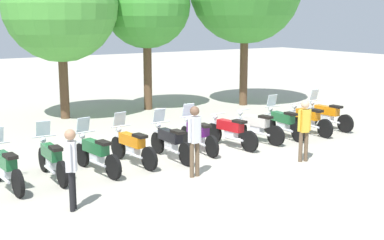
% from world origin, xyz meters
% --- Properties ---
extents(ground_plane, '(80.00, 80.00, 0.00)m').
position_xyz_m(ground_plane, '(0.00, 0.00, 0.00)').
color(ground_plane, '#ADA899').
extents(motorcycle_0, '(0.62, 2.19, 1.37)m').
position_xyz_m(motorcycle_0, '(-5.69, -0.24, 0.52)').
color(motorcycle_0, black).
rests_on(motorcycle_0, ground_plane).
extents(motorcycle_1, '(0.62, 2.19, 1.37)m').
position_xyz_m(motorcycle_1, '(-4.55, -0.10, 0.52)').
color(motorcycle_1, black).
rests_on(motorcycle_1, ground_plane).
extents(motorcycle_2, '(0.62, 2.18, 1.37)m').
position_xyz_m(motorcycle_2, '(-3.42, -0.21, 0.52)').
color(motorcycle_2, black).
rests_on(motorcycle_2, ground_plane).
extents(motorcycle_3, '(0.62, 2.19, 1.37)m').
position_xyz_m(motorcycle_3, '(-2.28, -0.01, 0.52)').
color(motorcycle_3, black).
rests_on(motorcycle_3, ground_plane).
extents(motorcycle_4, '(0.62, 2.19, 1.37)m').
position_xyz_m(motorcycle_4, '(-1.14, -0.13, 0.52)').
color(motorcycle_4, black).
rests_on(motorcycle_4, ground_plane).
extents(motorcycle_5, '(0.62, 2.19, 1.37)m').
position_xyz_m(motorcycle_5, '(0.00, 0.18, 0.52)').
color(motorcycle_5, black).
rests_on(motorcycle_5, ground_plane).
extents(motorcycle_6, '(0.62, 2.18, 0.99)m').
position_xyz_m(motorcycle_6, '(1.13, 0.06, 0.50)').
color(motorcycle_6, black).
rests_on(motorcycle_6, ground_plane).
extents(motorcycle_7, '(0.65, 2.17, 0.99)m').
position_xyz_m(motorcycle_7, '(2.26, 0.19, 0.50)').
color(motorcycle_7, black).
rests_on(motorcycle_7, ground_plane).
extents(motorcycle_8, '(0.62, 2.19, 1.37)m').
position_xyz_m(motorcycle_8, '(3.41, 0.18, 0.52)').
color(motorcycle_8, black).
rests_on(motorcycle_8, ground_plane).
extents(motorcycle_9, '(0.62, 2.19, 0.99)m').
position_xyz_m(motorcycle_9, '(4.54, 0.14, 0.50)').
color(motorcycle_9, black).
rests_on(motorcycle_9, ground_plane).
extents(motorcycle_10, '(0.62, 2.19, 1.37)m').
position_xyz_m(motorcycle_10, '(5.67, 0.34, 0.52)').
color(motorcycle_10, black).
rests_on(motorcycle_10, ground_plane).
extents(person_0, '(0.41, 0.26, 1.81)m').
position_xyz_m(person_0, '(-1.48, -1.91, 1.07)').
color(person_0, brown).
rests_on(person_0, ground_plane).
extents(person_1, '(0.31, 0.38, 1.72)m').
position_xyz_m(person_1, '(-4.88, -2.47, 1.01)').
color(person_1, black).
rests_on(person_1, ground_plane).
extents(person_2, '(0.41, 0.28, 1.73)m').
position_xyz_m(person_2, '(1.84, -2.37, 1.01)').
color(person_2, brown).
rests_on(person_2, ground_plane).
extents(tree_1, '(4.43, 4.43, 6.66)m').
position_xyz_m(tree_1, '(-1.56, 7.38, 4.44)').
color(tree_1, brown).
rests_on(tree_1, ground_plane).
extents(tree_2, '(3.71, 3.71, 6.34)m').
position_xyz_m(tree_2, '(2.19, 7.41, 4.47)').
color(tree_2, brown).
rests_on(tree_2, ground_plane).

